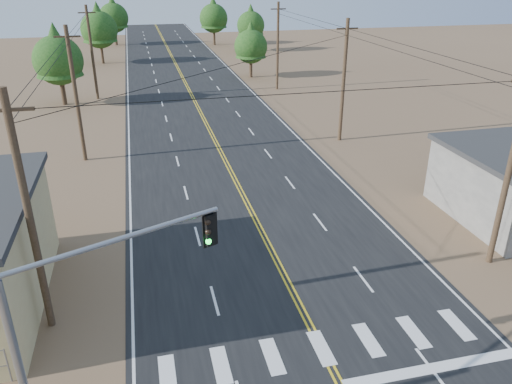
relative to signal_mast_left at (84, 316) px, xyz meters
name	(u,v)px	position (x,y,z in m)	size (l,w,h in m)	color
road	(224,157)	(8.11, 24.22, -4.78)	(15.00, 200.00, 0.02)	black
utility_pole_left_near	(29,216)	(-2.39, 6.22, 0.32)	(1.80, 0.30, 10.00)	#4C3826
utility_pole_left_mid	(76,94)	(-2.39, 26.22, 0.32)	(1.80, 0.30, 10.00)	#4C3826
utility_pole_left_far	(92,52)	(-2.39, 46.22, 0.32)	(1.80, 0.30, 10.00)	#4C3826
utility_pole_right_near	(510,168)	(18.61, 6.22, 0.32)	(1.80, 0.30, 10.00)	#4C3826
utility_pole_right_mid	(344,80)	(18.61, 26.22, 0.32)	(1.80, 0.30, 10.00)	#4C3826
utility_pole_right_far	(278,46)	(18.61, 46.22, 0.32)	(1.80, 0.30, 10.00)	#4C3826
signal_mast_left	(84,316)	(0.00, 0.00, 0.00)	(5.97, 2.65, 7.02)	gray
tree_left_near	(57,55)	(-5.74, 44.41, 0.43)	(5.12, 5.12, 8.54)	#3F2D1E
tree_left_mid	(99,26)	(-2.68, 69.32, 0.72)	(5.41, 5.41, 9.02)	#3F2D1E
tree_left_far	(113,15)	(-0.98, 88.91, 0.64)	(5.33, 5.33, 8.89)	#3F2D1E
tree_right_near	(251,43)	(17.11, 53.89, -0.34)	(4.37, 4.37, 7.28)	#3F2D1E
tree_right_mid	(251,22)	(22.11, 75.76, 0.03)	(4.73, 4.73, 7.89)	#3F2D1E
tree_right_far	(213,15)	(17.11, 84.91, 0.53)	(5.22, 5.22, 8.71)	#3F2D1E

